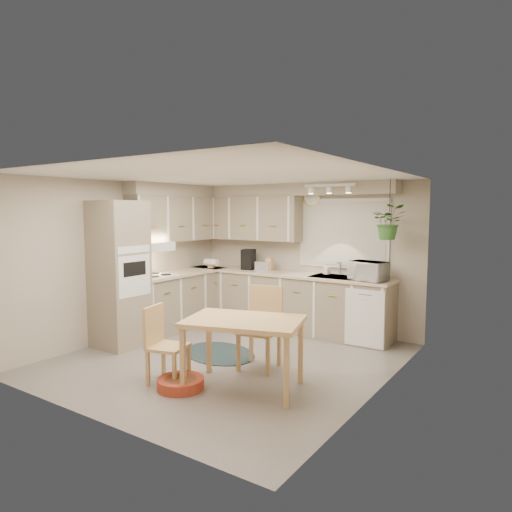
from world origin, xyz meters
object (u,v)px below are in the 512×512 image
object	(u,v)px
pet_bed	(181,383)
microwave	(368,269)
dining_table	(244,354)
chair_back	(259,328)
chair_left	(168,345)
braided_rug	(219,353)

from	to	relation	value
pet_bed	microwave	size ratio (longest dim) A/B	1.01
dining_table	chair_back	world-z (taller)	chair_back
dining_table	chair_back	size ratio (longest dim) A/B	1.23
chair_left	microwave	size ratio (longest dim) A/B	1.72
chair_back	pet_bed	xyz separation A→B (m)	(-0.36, -1.03, -0.45)
chair_left	dining_table	bearing A→B (deg)	96.90
dining_table	chair_back	xyz separation A→B (m)	(-0.22, 0.64, 0.11)
chair_left	chair_back	world-z (taller)	chair_back
dining_table	microwave	size ratio (longest dim) A/B	2.43
microwave	chair_back	bearing A→B (deg)	-103.11
pet_bed	microwave	world-z (taller)	microwave
pet_bed	microwave	bearing A→B (deg)	68.64
chair_left	chair_back	size ratio (longest dim) A/B	0.87
dining_table	microwave	bearing A→B (deg)	77.82
chair_left	braided_rug	bearing A→B (deg)	174.20
dining_table	braided_rug	bearing A→B (deg)	140.50
dining_table	pet_bed	bearing A→B (deg)	-145.60
chair_left	microwave	xyz separation A→B (m)	(1.34, 2.72, 0.67)
braided_rug	microwave	bearing A→B (deg)	46.11
chair_back	braided_rug	world-z (taller)	chair_back
chair_back	pet_bed	bearing A→B (deg)	60.35
chair_left	chair_back	distance (m)	1.14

